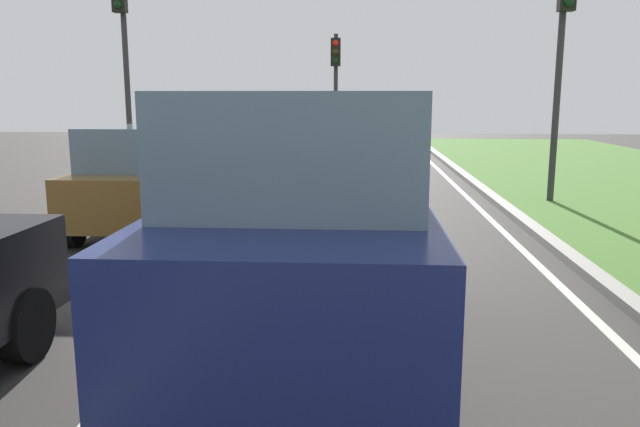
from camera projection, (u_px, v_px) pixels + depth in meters
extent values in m
plane|color=#383533|center=(288.00, 238.00, 10.08)|extent=(60.00, 60.00, 0.00)
cube|color=silver|center=(245.00, 237.00, 10.12)|extent=(0.12, 32.00, 0.01)
cube|color=silver|center=(513.00, 241.00, 9.84)|extent=(0.12, 32.00, 0.01)
cube|color=#9E9B93|center=(545.00, 238.00, 9.79)|extent=(0.24, 48.00, 0.12)
cube|color=navy|center=(306.00, 256.00, 5.23)|extent=(1.90, 4.50, 1.10)
cube|color=slate|center=(304.00, 144.00, 4.91)|extent=(1.70, 2.70, 0.80)
cylinder|color=black|center=(240.00, 268.00, 6.89)|extent=(0.22, 0.76, 0.76)
cylinder|color=black|center=(398.00, 271.00, 6.77)|extent=(0.22, 0.76, 0.76)
cylinder|color=black|center=(146.00, 399.00, 3.89)|extent=(0.22, 0.76, 0.76)
cylinder|color=black|center=(426.00, 409.00, 3.77)|extent=(0.22, 0.76, 0.76)
cylinder|color=black|center=(26.00, 325.00, 5.32)|extent=(0.23, 0.64, 0.64)
cube|color=brown|center=(147.00, 190.00, 10.54)|extent=(1.68, 3.72, 0.80)
cube|color=slate|center=(140.00, 147.00, 10.16)|extent=(1.50, 1.92, 0.68)
cylinder|color=black|center=(131.00, 200.00, 11.89)|extent=(0.23, 0.60, 0.60)
cylinder|color=black|center=(209.00, 201.00, 11.81)|extent=(0.23, 0.60, 0.60)
cylinder|color=black|center=(73.00, 227.00, 9.42)|extent=(0.23, 0.60, 0.60)
cylinder|color=black|center=(170.00, 229.00, 9.34)|extent=(0.23, 0.60, 0.60)
cylinder|color=#2D2D2D|center=(558.00, 80.00, 12.88)|extent=(0.14, 0.14, 5.20)
sphere|color=black|center=(569.00, 1.00, 12.28)|extent=(0.20, 0.20, 0.20)
cylinder|color=#2D2D2D|center=(127.00, 79.00, 15.56)|extent=(0.14, 0.14, 5.40)
sphere|color=black|center=(118.00, 5.00, 14.92)|extent=(0.20, 0.20, 0.20)
cylinder|color=#2D2D2D|center=(336.00, 100.00, 20.88)|extent=(0.14, 0.14, 4.31)
cube|color=black|center=(336.00, 52.00, 20.40)|extent=(0.32, 0.24, 0.90)
sphere|color=red|center=(336.00, 43.00, 20.22)|extent=(0.20, 0.20, 0.20)
sphere|color=#382B0C|center=(335.00, 52.00, 20.27)|extent=(0.20, 0.20, 0.20)
sphere|color=black|center=(335.00, 61.00, 20.33)|extent=(0.20, 0.20, 0.20)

